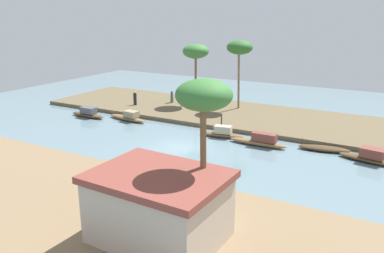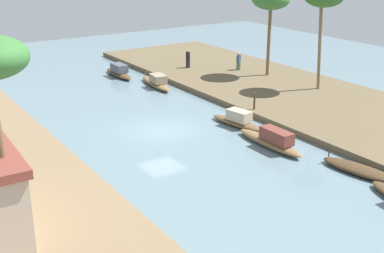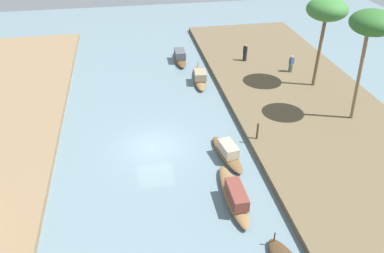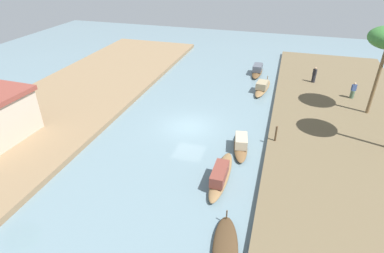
{
  "view_description": "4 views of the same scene",
  "coord_description": "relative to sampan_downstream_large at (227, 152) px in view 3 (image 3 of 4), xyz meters",
  "views": [
    {
      "loc": [
        -16.74,
        27.55,
        11.23
      ],
      "look_at": [
        0.28,
        -2.87,
        1.13
      ],
      "focal_mm": 36.8,
      "sensor_mm": 36.0,
      "label": 1
    },
    {
      "loc": [
        -26.44,
        15.14,
        11.17
      ],
      "look_at": [
        -2.99,
        -0.36,
        1.1
      ],
      "focal_mm": 47.93,
      "sensor_mm": 36.0,
      "label": 2
    },
    {
      "loc": [
        -21.14,
        1.17,
        15.04
      ],
      "look_at": [
        0.51,
        -2.7,
        0.99
      ],
      "focal_mm": 35.99,
      "sensor_mm": 36.0,
      "label": 3
    },
    {
      "loc": [
        -21.31,
        -6.67,
        12.73
      ],
      "look_at": [
        -0.72,
        -0.48,
        0.49
      ],
      "focal_mm": 29.37,
      "sensor_mm": 36.0,
      "label": 4
    }
  ],
  "objects": [
    {
      "name": "river_water",
      "position": [
        2.01,
        4.55,
        -0.4
      ],
      "size": [
        70.46,
        70.46,
        0.0
      ],
      "primitive_type": "plane",
      "color": "slate",
      "rests_on": "ground"
    },
    {
      "name": "riverbank_left",
      "position": [
        2.01,
        -7.68,
        -0.19
      ],
      "size": [
        45.98,
        11.76,
        0.42
      ],
      "primitive_type": "cube",
      "color": "brown",
      "rests_on": "ground"
    },
    {
      "name": "sampan_downstream_large",
      "position": [
        0.0,
        0.0,
        0.0
      ],
      "size": [
        4.31,
        1.65,
        1.09
      ],
      "rotation": [
        0.0,
        0.0,
        0.16
      ],
      "color": "brown",
      "rests_on": "river_water"
    },
    {
      "name": "sampan_with_red_awning",
      "position": [
        -3.96,
        0.64,
        0.04
      ],
      "size": [
        5.19,
        1.02,
        1.19
      ],
      "rotation": [
        0.0,
        0.0,
        0.0
      ],
      "color": "brown",
      "rests_on": "river_water"
    },
    {
      "name": "sampan_open_hull",
      "position": [
        11.35,
        -0.43,
        -0.01
      ],
      "size": [
        5.18,
        1.66,
        1.12
      ],
      "rotation": [
        0.0,
        0.0,
        -0.12
      ],
      "color": "brown",
      "rests_on": "river_water"
    },
    {
      "name": "sampan_upstream_small",
      "position": [
        16.18,
        0.64,
        0.03
      ],
      "size": [
        4.6,
        1.14,
        1.15
      ],
      "rotation": [
        0.0,
        0.0,
        -0.02
      ],
      "color": "brown",
      "rests_on": "river_water"
    },
    {
      "name": "person_on_near_bank",
      "position": [
        14.19,
        -5.39,
        0.68
      ],
      "size": [
        0.54,
        0.54,
        1.65
      ],
      "rotation": [
        0.0,
        0.0,
        0.84
      ],
      "color": "#232328",
      "rests_on": "riverbank_left"
    },
    {
      "name": "person_by_mooring",
      "position": [
        10.98,
        -8.74,
        0.67
      ],
      "size": [
        0.49,
        0.49,
        1.55
      ],
      "rotation": [
        0.0,
        0.0,
        1.95
      ],
      "color": "#4C664C",
      "rests_on": "riverbank_left"
    },
    {
      "name": "mooring_post",
      "position": [
        1.16,
        -2.33,
        0.62
      ],
      "size": [
        0.14,
        0.14,
        1.2
      ],
      "primitive_type": "cylinder",
      "color": "#4C3823",
      "rests_on": "riverbank_left"
    },
    {
      "name": "palm_tree_left_near",
      "position": [
        2.53,
        -9.8,
        6.99
      ],
      "size": [
        2.95,
        2.95,
        7.88
      ],
      "color": "#7F6647",
      "rests_on": "riverbank_left"
    },
    {
      "name": "palm_tree_left_far",
      "position": [
        8.09,
        -9.61,
        6.33
      ],
      "size": [
        3.15,
        3.15,
        7.27
      ],
      "color": "brown",
      "rests_on": "riverbank_left"
    }
  ]
}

